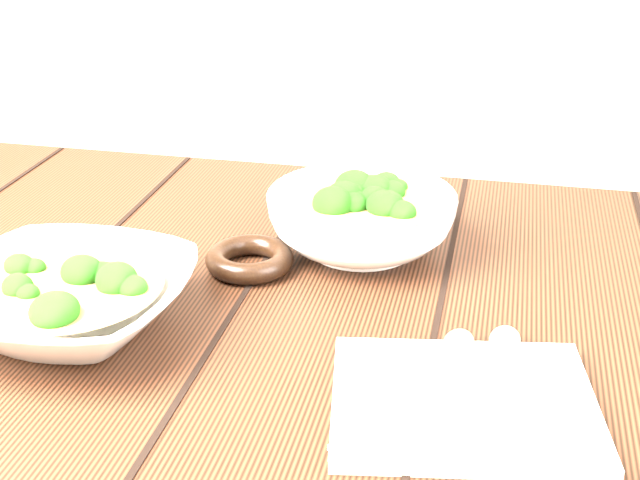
# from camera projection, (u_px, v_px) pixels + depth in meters

# --- Properties ---
(table) EXTENTS (1.20, 0.80, 0.75)m
(table) POSITION_uv_depth(u_px,v_px,m) (262.00, 402.00, 0.95)
(table) COLOR #351A0F
(table) RESTS_ON ground
(soup_bowl_front) EXTENTS (0.24, 0.24, 0.07)m
(soup_bowl_front) POSITION_uv_depth(u_px,v_px,m) (68.00, 299.00, 0.85)
(soup_bowl_front) COLOR silver
(soup_bowl_front) RESTS_ON table
(soup_bowl_back) EXTENTS (0.22, 0.22, 0.08)m
(soup_bowl_back) POSITION_uv_depth(u_px,v_px,m) (361.00, 219.00, 1.00)
(soup_bowl_back) COLOR silver
(soup_bowl_back) RESTS_ON table
(trivet) EXTENTS (0.13, 0.13, 0.02)m
(trivet) POSITION_uv_depth(u_px,v_px,m) (250.00, 259.00, 0.97)
(trivet) COLOR black
(trivet) RESTS_ON table
(napkin) EXTENTS (0.24, 0.21, 0.01)m
(napkin) POSITION_uv_depth(u_px,v_px,m) (463.00, 403.00, 0.74)
(napkin) COLOR beige
(napkin) RESTS_ON table
(spoon_left) EXTENTS (0.03, 0.18, 0.01)m
(spoon_left) POSITION_uv_depth(u_px,v_px,m) (453.00, 364.00, 0.77)
(spoon_left) COLOR #A8A294
(spoon_left) RESTS_ON napkin
(spoon_right) EXTENTS (0.03, 0.18, 0.01)m
(spoon_right) POSITION_uv_depth(u_px,v_px,m) (501.00, 360.00, 0.78)
(spoon_right) COLOR #A8A294
(spoon_right) RESTS_ON napkin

